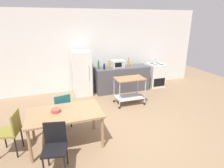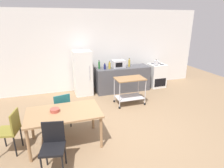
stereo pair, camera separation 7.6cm
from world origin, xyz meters
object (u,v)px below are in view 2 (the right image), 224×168
(kitchen_cart, at_px, (130,87))
(bottle_sparkling_water, at_px, (110,66))
(chair_black, at_px, (53,144))
(fruit_bowl, at_px, (55,110))
(microwave, at_px, (118,64))
(bottle_soda, at_px, (129,63))
(bottle_vinegar, at_px, (99,65))
(dining_table, at_px, (64,115))
(kettle, at_px, (156,62))
(chair_teal, at_px, (61,108))
(stove_oven, at_px, (156,75))
(chair_olive, at_px, (10,129))
(refrigerator, at_px, (83,73))
(bottle_wine, at_px, (105,67))

(kitchen_cart, bearing_deg, bottle_sparkling_water, 105.35)
(chair_black, height_order, fruit_bowl, chair_black)
(microwave, relative_size, bottle_soda, 1.46)
(bottle_vinegar, relative_size, bottle_soda, 0.97)
(fruit_bowl, bearing_deg, dining_table, -18.32)
(fruit_bowl, distance_m, kettle, 4.55)
(dining_table, bearing_deg, bottle_sparkling_water, 55.05)
(chair_teal, bearing_deg, fruit_bowl, 62.89)
(bottle_soda, xyz_separation_m, kettle, (1.07, -0.09, -0.03))
(chair_black, distance_m, bottle_soda, 4.40)
(stove_oven, relative_size, fruit_bowl, 4.76)
(chair_olive, relative_size, bottle_sparkling_water, 3.30)
(dining_table, distance_m, microwave, 3.43)
(chair_teal, height_order, kettle, kettle)
(refrigerator, relative_size, bottle_soda, 4.92)
(chair_olive, bearing_deg, bottle_sparkling_water, 144.14)
(microwave, bearing_deg, refrigerator, 176.82)
(chair_teal, xyz_separation_m, stove_oven, (3.78, 1.95, -0.07))
(stove_oven, height_order, bottle_wine, bottle_wine)
(bottle_sparkling_water, xyz_separation_m, bottle_soda, (0.78, 0.07, 0.02))
(chair_black, height_order, chair_olive, same)
(stove_oven, xyz_separation_m, kitchen_cart, (-1.66, -1.20, 0.12))
(dining_table, distance_m, chair_black, 0.77)
(dining_table, relative_size, chair_teal, 1.69)
(chair_olive, xyz_separation_m, kitchen_cart, (3.13, 1.40, 0.05))
(dining_table, bearing_deg, bottle_soda, 45.74)
(stove_oven, distance_m, bottle_wine, 2.22)
(chair_olive, xyz_separation_m, kettle, (4.67, 2.50, 0.48))
(chair_black, distance_m, kitchen_cart, 3.18)
(refrigerator, distance_m, bottle_vinegar, 0.64)
(bottle_soda, relative_size, fruit_bowl, 1.63)
(chair_black, height_order, stove_oven, stove_oven)
(chair_black, bearing_deg, refrigerator, 83.64)
(chair_olive, distance_m, bottle_vinegar, 3.64)
(microwave, bearing_deg, chair_olive, -140.64)
(dining_table, bearing_deg, kitchen_cart, 34.54)
(chair_teal, bearing_deg, refrigerator, -127.20)
(kitchen_cart, xyz_separation_m, microwave, (0.06, 1.21, 0.46))
(stove_oven, bearing_deg, dining_table, -144.88)
(bottle_vinegar, height_order, bottle_sparkling_water, bottle_vinegar)
(refrigerator, relative_size, bottle_sparkling_water, 5.75)
(stove_oven, xyz_separation_m, bottle_wine, (-2.15, -0.11, 0.54))
(bottle_soda, xyz_separation_m, fruit_bowl, (-2.73, -2.58, -0.25))
(chair_teal, height_order, kitchen_cart, chair_teal)
(chair_teal, relative_size, refrigerator, 0.57)
(bottle_vinegar, bearing_deg, bottle_sparkling_water, -17.41)
(bottle_soda, bearing_deg, chair_olive, -144.24)
(bottle_vinegar, xyz_separation_m, bottle_wine, (0.17, -0.13, -0.04))
(microwave, relative_size, kettle, 1.92)
(bottle_sparkling_water, relative_size, fruit_bowl, 1.40)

